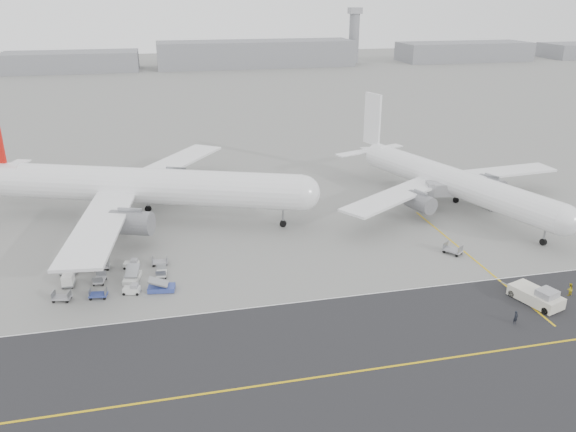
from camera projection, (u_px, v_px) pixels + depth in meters
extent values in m
plane|color=gray|center=(292.00, 295.00, 76.78)|extent=(700.00, 700.00, 0.00)
cube|color=#262629|center=(374.00, 369.00, 61.50)|extent=(220.00, 32.00, 0.02)
cube|color=gold|center=(374.00, 369.00, 61.49)|extent=(220.00, 0.30, 0.01)
cube|color=silver|center=(332.00, 298.00, 75.81)|extent=(220.00, 0.25, 0.01)
cube|color=gold|center=(472.00, 258.00, 87.51)|extent=(0.30, 40.00, 0.01)
cylinder|color=gray|center=(354.00, 38.00, 332.54)|extent=(6.00, 6.00, 28.00)
cube|color=#9A999F|center=(355.00, 11.00, 326.84)|extent=(7.00, 7.00, 3.50)
cylinder|color=white|center=(148.00, 186.00, 99.89)|extent=(54.02, 25.49, 6.34)
sphere|color=white|center=(302.00, 193.00, 96.38)|extent=(6.22, 6.22, 6.22)
cube|color=white|center=(10.00, 167.00, 108.60)|extent=(6.42, 10.55, 0.25)
cube|color=white|center=(100.00, 225.00, 84.97)|extent=(10.24, 30.95, 0.45)
cube|color=white|center=(172.00, 164.00, 115.74)|extent=(22.84, 28.82, 0.45)
cylinder|color=slate|center=(131.00, 223.00, 90.03)|extent=(7.70, 6.06, 3.93)
cylinder|color=slate|center=(177.00, 179.00, 111.17)|extent=(7.70, 6.06, 3.93)
cylinder|color=black|center=(283.00, 224.00, 98.98)|extent=(1.30, 0.89, 1.20)
cylinder|color=black|center=(132.00, 224.00, 98.81)|extent=(1.30, 0.89, 1.20)
cylinder|color=black|center=(148.00, 209.00, 105.83)|extent=(1.30, 0.89, 1.20)
cylinder|color=gray|center=(283.00, 215.00, 98.37)|extent=(0.36, 0.36, 3.33)
cylinder|color=white|center=(454.00, 182.00, 105.79)|extent=(19.66, 44.78, 5.22)
sphere|color=white|center=(564.00, 220.00, 87.78)|extent=(5.12, 5.12, 5.12)
cone|color=white|center=(372.00, 152.00, 124.54)|extent=(7.32, 9.93, 4.70)
cube|color=white|center=(372.00, 119.00, 122.32)|extent=(2.09, 4.89, 11.11)
cube|color=white|center=(354.00, 153.00, 122.91)|extent=(8.69, 5.06, 0.25)
cube|color=white|center=(386.00, 148.00, 127.39)|extent=(8.69, 5.06, 0.25)
cube|color=white|center=(394.00, 196.00, 100.19)|extent=(24.00, 18.22, 0.45)
cube|color=white|center=(497.00, 172.00, 113.62)|extent=(25.37, 7.65, 0.45)
cylinder|color=slate|center=(420.00, 202.00, 101.02)|extent=(4.86, 6.30, 3.24)
cylinder|color=slate|center=(491.00, 185.00, 110.24)|extent=(4.86, 6.30, 3.24)
cylinder|color=black|center=(543.00, 242.00, 91.74)|extent=(0.84, 1.23, 1.13)
cylinder|color=black|center=(433.00, 206.00, 107.34)|extent=(0.84, 1.23, 1.13)
cylinder|color=black|center=(456.00, 200.00, 110.40)|extent=(0.84, 1.23, 1.13)
cylinder|color=gray|center=(545.00, 234.00, 91.23)|extent=(0.36, 0.36, 2.74)
cube|color=beige|center=(536.00, 296.00, 74.49)|extent=(5.16, 7.38, 1.51)
cube|color=#9A999F|center=(547.00, 294.00, 72.86)|extent=(2.93, 2.79, 0.97)
cylinder|color=gray|center=(510.00, 286.00, 77.90)|extent=(1.04, 2.73, 0.17)
cylinder|color=black|center=(546.00, 311.00, 71.90)|extent=(0.71, 1.06, 0.97)
cylinder|color=black|center=(559.00, 305.00, 73.25)|extent=(0.71, 1.06, 0.97)
cylinder|color=black|center=(512.00, 294.00, 76.04)|extent=(0.71, 1.06, 0.97)
cylinder|color=black|center=(525.00, 288.00, 77.39)|extent=(0.71, 1.06, 0.97)
cylinder|color=gray|center=(496.00, 201.00, 106.40)|extent=(1.45, 1.45, 3.63)
cube|color=#9A999F|center=(495.00, 208.00, 106.95)|extent=(2.80, 2.80, 0.63)
cube|color=#A4A4A9|center=(464.00, 189.00, 105.46)|extent=(13.83, 5.36, 2.36)
cube|color=#9A999F|center=(430.00, 189.00, 105.39)|extent=(1.68, 3.07, 2.72)
cylinder|color=black|center=(498.00, 206.00, 107.90)|extent=(0.38, 0.59, 0.54)
imported|color=black|center=(516.00, 318.00, 69.66)|extent=(0.74, 0.59, 1.78)
imported|color=gold|center=(570.00, 289.00, 76.30)|extent=(0.98, 0.82, 1.81)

